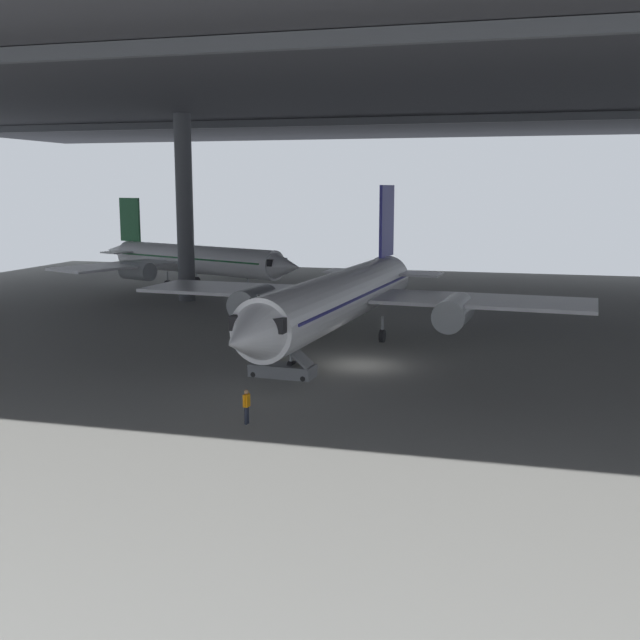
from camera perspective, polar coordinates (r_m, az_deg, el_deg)
ground_plane at (r=46.80m, az=3.14°, el=-3.36°), size 110.00×110.00×0.00m
hangar_structure at (r=59.56m, az=6.12°, el=16.68°), size 121.00×99.00×18.47m
airplane_main at (r=52.07m, az=1.62°, el=1.71°), size 33.01×34.13×10.79m
boarding_stairs at (r=43.95m, az=-2.86°, el=-3.25°), size 4.15×1.77×4.52m
crew_worker_near_nose at (r=35.32m, az=-5.43°, el=-6.21°), size 0.24×0.55×1.61m
crew_worker_by_stairs at (r=45.60m, az=-1.73°, el=-2.42°), size 0.38×0.47×1.73m
airplane_distant at (r=83.52m, az=-9.42°, el=4.44°), size 27.88×27.82×9.44m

